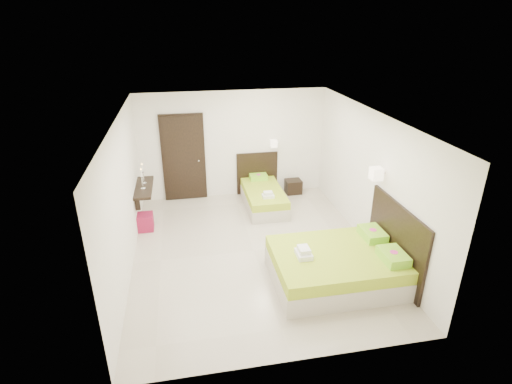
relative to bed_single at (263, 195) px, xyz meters
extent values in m
plane|color=#BCB09C|center=(-0.59, -1.97, -0.26)|extent=(5.50, 5.50, 0.00)
cube|color=#BDB4A1|center=(0.00, -0.08, -0.12)|extent=(0.86, 1.72, 0.27)
cube|color=#8DAD1B|center=(0.00, -0.08, 0.10)|extent=(0.85, 1.70, 0.17)
cube|color=black|center=(0.00, 0.75, 0.28)|extent=(1.03, 0.05, 1.07)
cube|color=#8ED927|center=(0.00, 0.57, 0.25)|extent=(0.43, 0.29, 0.12)
cylinder|color=#EC3799|center=(0.00, 0.57, 0.31)|extent=(0.10, 0.10, 0.00)
cube|color=white|center=(0.00, -0.55, 0.22)|extent=(0.26, 0.19, 0.07)
cube|color=white|center=(0.00, -0.55, 0.29)|extent=(0.19, 0.14, 0.07)
cube|color=#FBE6CE|center=(0.38, 0.60, 1.07)|extent=(0.15, 0.15, 0.17)
cylinder|color=#2D2116|center=(0.38, 0.68, 1.07)|extent=(0.03, 0.16, 0.03)
cube|color=#BDB4A1|center=(0.60, -3.16, -0.09)|extent=(2.12, 1.59, 0.34)
cube|color=#8DAD1B|center=(0.60, -3.16, 0.19)|extent=(2.10, 1.57, 0.21)
cube|color=black|center=(1.63, -3.16, 0.40)|extent=(0.05, 1.80, 1.33)
cube|color=#8ED927|center=(1.40, -3.53, 0.37)|extent=(0.36, 0.53, 0.15)
cylinder|color=#EC3799|center=(1.40, -3.53, 0.44)|extent=(0.13, 0.13, 0.00)
cube|color=#8ED927|center=(1.40, -2.79, 0.37)|extent=(0.36, 0.53, 0.15)
cylinder|color=#EC3799|center=(1.40, -2.79, 0.44)|extent=(0.13, 0.13, 0.00)
cube|color=white|center=(0.02, -3.16, 0.33)|extent=(0.23, 0.32, 0.08)
cube|color=white|center=(0.02, -3.16, 0.42)|extent=(0.17, 0.24, 0.08)
cube|color=#FBE6CE|center=(1.48, -2.49, 1.38)|extent=(0.19, 0.19, 0.21)
cylinder|color=#2D2116|center=(1.56, -2.49, 1.38)|extent=(0.16, 0.03, 0.03)
cube|color=black|center=(0.91, 0.58, -0.09)|extent=(0.40, 0.36, 0.35)
cube|color=maroon|center=(-2.69, -0.70, -0.09)|extent=(0.35, 0.35, 0.35)
cube|color=black|center=(-1.79, 0.74, 0.79)|extent=(1.02, 0.06, 2.14)
cube|color=black|center=(-1.79, 0.71, 0.79)|extent=(0.88, 0.04, 2.06)
cylinder|color=silver|center=(-1.44, 0.67, 0.74)|extent=(0.03, 0.10, 0.03)
cube|color=black|center=(-2.66, -0.37, 0.56)|extent=(0.35, 1.20, 0.06)
cube|color=black|center=(-2.78, -0.82, 0.41)|extent=(0.10, 0.04, 0.30)
cube|color=black|center=(-2.78, 0.08, 0.41)|extent=(0.10, 0.04, 0.30)
cylinder|color=silver|center=(-2.66, -0.52, 0.60)|extent=(0.10, 0.10, 0.02)
cylinder|color=silver|center=(-2.66, -0.52, 0.72)|extent=(0.02, 0.02, 0.22)
cone|color=silver|center=(-2.66, -0.52, 0.85)|extent=(0.07, 0.07, 0.04)
cylinder|color=white|center=(-2.66, -0.52, 0.94)|extent=(0.02, 0.02, 0.15)
sphere|color=#FFB23F|center=(-2.66, -0.52, 1.03)|extent=(0.02, 0.02, 0.02)
cylinder|color=silver|center=(-2.66, -0.22, 0.60)|extent=(0.10, 0.10, 0.02)
cylinder|color=silver|center=(-2.66, -0.22, 0.72)|extent=(0.02, 0.02, 0.22)
cone|color=silver|center=(-2.66, -0.22, 0.85)|extent=(0.07, 0.07, 0.04)
cylinder|color=white|center=(-2.66, -0.22, 0.94)|extent=(0.02, 0.02, 0.15)
sphere|color=#FFB23F|center=(-2.66, -0.22, 1.03)|extent=(0.02, 0.02, 0.02)
camera|label=1|loc=(-1.78, -8.45, 3.87)|focal=28.00mm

